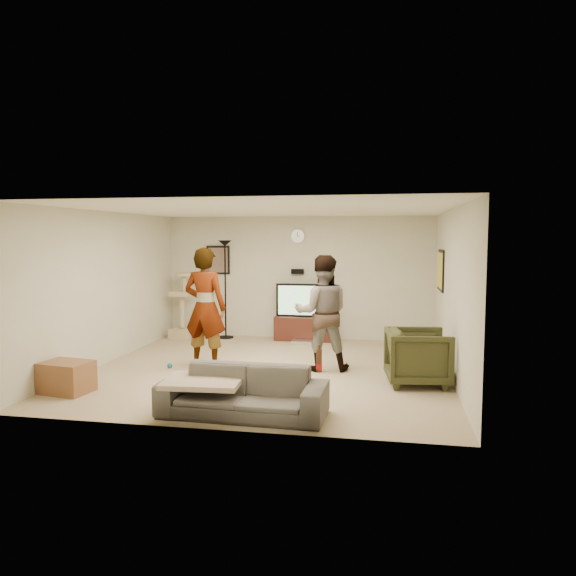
% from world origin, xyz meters
% --- Properties ---
extents(floor, '(5.50, 5.50, 0.02)m').
position_xyz_m(floor, '(0.00, 0.00, -0.01)').
color(floor, tan).
rests_on(floor, ground).
extents(ceiling, '(5.50, 5.50, 0.02)m').
position_xyz_m(ceiling, '(0.00, 0.00, 2.51)').
color(ceiling, white).
rests_on(ceiling, wall_back).
extents(wall_back, '(5.50, 0.04, 2.50)m').
position_xyz_m(wall_back, '(0.00, 2.75, 1.25)').
color(wall_back, beige).
rests_on(wall_back, floor).
extents(wall_front, '(5.50, 0.04, 2.50)m').
position_xyz_m(wall_front, '(0.00, -2.75, 1.25)').
color(wall_front, beige).
rests_on(wall_front, floor).
extents(wall_left, '(0.04, 5.50, 2.50)m').
position_xyz_m(wall_left, '(-2.75, 0.00, 1.25)').
color(wall_left, beige).
rests_on(wall_left, floor).
extents(wall_right, '(0.04, 5.50, 2.50)m').
position_xyz_m(wall_right, '(2.75, 0.00, 1.25)').
color(wall_right, beige).
rests_on(wall_right, floor).
extents(wall_clock, '(0.26, 0.04, 0.26)m').
position_xyz_m(wall_clock, '(0.00, 2.72, 2.10)').
color(wall_clock, silver).
rests_on(wall_clock, wall_back).
extents(wall_speaker, '(0.25, 0.10, 0.10)m').
position_xyz_m(wall_speaker, '(0.00, 2.69, 1.38)').
color(wall_speaker, black).
rests_on(wall_speaker, wall_back).
extents(picture_back, '(0.42, 0.03, 0.52)m').
position_xyz_m(picture_back, '(-1.70, 2.73, 1.60)').
color(picture_back, brown).
rests_on(picture_back, wall_back).
extents(picture_right, '(0.03, 0.78, 0.62)m').
position_xyz_m(picture_right, '(2.73, 1.60, 1.50)').
color(picture_right, gold).
rests_on(picture_right, wall_right).
extents(tv_stand, '(1.15, 0.45, 0.48)m').
position_xyz_m(tv_stand, '(0.16, 2.50, 0.24)').
color(tv_stand, '#3B1812').
rests_on(tv_stand, floor).
extents(console_box, '(0.40, 0.30, 0.07)m').
position_xyz_m(console_box, '(0.19, 2.11, 0.04)').
color(console_box, silver).
rests_on(console_box, floor).
extents(tv, '(1.12, 0.08, 0.66)m').
position_xyz_m(tv, '(0.16, 2.50, 0.81)').
color(tv, black).
rests_on(tv, tv_stand).
extents(tv_screen, '(1.03, 0.01, 0.59)m').
position_xyz_m(tv_screen, '(0.16, 2.46, 0.81)').
color(tv_screen, '#3CF63F').
rests_on(tv_screen, tv).
extents(floor_lamp, '(0.32, 0.32, 2.02)m').
position_xyz_m(floor_lamp, '(-1.46, 2.45, 1.01)').
color(floor_lamp, black).
rests_on(floor_lamp, floor).
extents(cat_tree, '(0.48, 0.48, 1.36)m').
position_xyz_m(cat_tree, '(-2.34, 2.28, 0.68)').
color(cat_tree, tan).
rests_on(cat_tree, floor).
extents(person_left, '(0.76, 0.55, 1.92)m').
position_xyz_m(person_left, '(-1.03, -0.07, 0.96)').
color(person_left, '#ABABAB').
rests_on(person_left, floor).
extents(person_right, '(0.98, 0.82, 1.80)m').
position_xyz_m(person_right, '(0.82, 0.13, 0.90)').
color(person_right, '#292E93').
rests_on(person_right, floor).
extents(sofa, '(1.96, 0.82, 0.57)m').
position_xyz_m(sofa, '(0.18, -2.24, 0.28)').
color(sofa, '#524E48').
rests_on(sofa, floor).
extents(throw_blanket, '(0.95, 0.76, 0.06)m').
position_xyz_m(throw_blanket, '(-0.31, -2.24, 0.38)').
color(throw_blanket, '#C9B194').
rests_on(throw_blanket, sofa).
extents(beer_bottle, '(0.06, 0.06, 0.25)m').
position_xyz_m(beer_bottle, '(1.07, -2.24, 0.69)').
color(beer_bottle, '#482312').
rests_on(beer_bottle, sofa).
extents(armchair, '(0.96, 0.94, 0.79)m').
position_xyz_m(armchair, '(2.26, -0.48, 0.39)').
color(armchair, '#31341A').
rests_on(armchair, floor).
extents(side_table, '(0.69, 0.56, 0.42)m').
position_xyz_m(side_table, '(-2.40, -1.75, 0.21)').
color(side_table, brown).
rests_on(side_table, floor).
extents(toy_ball, '(0.08, 0.08, 0.08)m').
position_xyz_m(toy_ball, '(-1.58, -0.23, 0.04)').
color(toy_ball, '#177087').
rests_on(toy_ball, floor).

